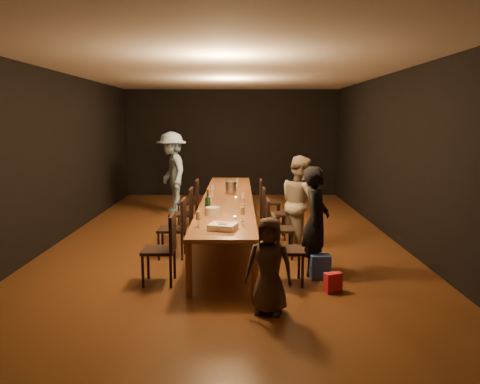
{
  "coord_description": "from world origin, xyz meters",
  "views": [
    {
      "loc": [
        0.22,
        -8.37,
        2.15
      ],
      "look_at": [
        0.23,
        -0.92,
        1.0
      ],
      "focal_mm": 35.0,
      "sensor_mm": 36.0,
      "label": 1
    }
  ],
  "objects_px": {
    "chair_left_2": "(181,213)",
    "woman_tan": "(301,203)",
    "plate_stack": "(213,211)",
    "champagne_bottle": "(208,201)",
    "chair_left_1": "(172,228)",
    "woman_birthday": "(316,221)",
    "chair_right_2": "(274,213)",
    "chair_left_0": "(159,249)",
    "birthday_cake": "(223,227)",
    "ice_bucket": "(231,187)",
    "chair_right_0": "(287,249)",
    "chair_right_1": "(280,228)",
    "chair_left_3": "(188,202)",
    "man_blue": "(172,172)",
    "chair_right_3": "(270,202)",
    "table": "(228,200)",
    "child": "(269,265)"
  },
  "relations": [
    {
      "from": "chair_right_2",
      "to": "chair_left_0",
      "type": "height_order",
      "value": "same"
    },
    {
      "from": "chair_left_0",
      "to": "man_blue",
      "type": "distance_m",
      "value": 4.98
    },
    {
      "from": "chair_right_3",
      "to": "champagne_bottle",
      "type": "relative_size",
      "value": 2.67
    },
    {
      "from": "chair_right_0",
      "to": "chair_left_0",
      "type": "bearing_deg",
      "value": -90.0
    },
    {
      "from": "chair_right_0",
      "to": "chair_left_2",
      "type": "distance_m",
      "value": 2.94
    },
    {
      "from": "chair_right_0",
      "to": "woman_birthday",
      "type": "bearing_deg",
      "value": 131.7
    },
    {
      "from": "chair_left_1",
      "to": "woman_birthday",
      "type": "xyz_separation_m",
      "value": [
        2.13,
        -0.82,
        0.3
      ]
    },
    {
      "from": "chair_left_1",
      "to": "chair_left_2",
      "type": "xyz_separation_m",
      "value": [
        0.0,
        1.2,
        0.0
      ]
    },
    {
      "from": "table",
      "to": "birthday_cake",
      "type": "height_order",
      "value": "birthday_cake"
    },
    {
      "from": "plate_stack",
      "to": "chair_right_3",
      "type": "bearing_deg",
      "value": 69.65
    },
    {
      "from": "plate_stack",
      "to": "man_blue",
      "type": "bearing_deg",
      "value": 106.13
    },
    {
      "from": "chair_left_2",
      "to": "chair_left_1",
      "type": "bearing_deg",
      "value": -180.0
    },
    {
      "from": "woman_tan",
      "to": "ice_bucket",
      "type": "height_order",
      "value": "woman_tan"
    },
    {
      "from": "chair_left_2",
      "to": "woman_tan",
      "type": "distance_m",
      "value": 2.25
    },
    {
      "from": "woman_tan",
      "to": "birthday_cake",
      "type": "distance_m",
      "value": 2.08
    },
    {
      "from": "chair_left_3",
      "to": "woman_tan",
      "type": "bearing_deg",
      "value": -134.01
    },
    {
      "from": "table",
      "to": "champagne_bottle",
      "type": "height_order",
      "value": "champagne_bottle"
    },
    {
      "from": "child",
      "to": "chair_right_1",
      "type": "bearing_deg",
      "value": 95.76
    },
    {
      "from": "birthday_cake",
      "to": "champagne_bottle",
      "type": "xyz_separation_m",
      "value": [
        -0.27,
        1.13,
        0.13
      ]
    },
    {
      "from": "chair_left_1",
      "to": "chair_left_3",
      "type": "xyz_separation_m",
      "value": [
        0.0,
        2.4,
        0.0
      ]
    },
    {
      "from": "chair_right_0",
      "to": "chair_right_3",
      "type": "relative_size",
      "value": 1.0
    },
    {
      "from": "child",
      "to": "birthday_cake",
      "type": "bearing_deg",
      "value": 135.9
    },
    {
      "from": "chair_right_1",
      "to": "chair_left_2",
      "type": "bearing_deg",
      "value": -125.22
    },
    {
      "from": "chair_right_1",
      "to": "chair_left_3",
      "type": "relative_size",
      "value": 1.0
    },
    {
      "from": "chair_right_1",
      "to": "chair_right_2",
      "type": "distance_m",
      "value": 1.2
    },
    {
      "from": "chair_right_1",
      "to": "chair_left_0",
      "type": "bearing_deg",
      "value": -54.78
    },
    {
      "from": "chair_right_3",
      "to": "child",
      "type": "bearing_deg",
      "value": -3.83
    },
    {
      "from": "chair_left_2",
      "to": "child",
      "type": "relative_size",
      "value": 0.85
    },
    {
      "from": "chair_left_0",
      "to": "chair_right_0",
      "type": "bearing_deg",
      "value": -90.0
    },
    {
      "from": "chair_right_0",
      "to": "champagne_bottle",
      "type": "distance_m",
      "value": 1.6
    },
    {
      "from": "chair_right_2",
      "to": "chair_right_3",
      "type": "relative_size",
      "value": 1.0
    },
    {
      "from": "man_blue",
      "to": "child",
      "type": "height_order",
      "value": "man_blue"
    },
    {
      "from": "table",
      "to": "man_blue",
      "type": "relative_size",
      "value": 3.19
    },
    {
      "from": "chair_right_3",
      "to": "woman_tan",
      "type": "xyz_separation_m",
      "value": [
        0.37,
        -2.0,
        0.33
      ]
    },
    {
      "from": "chair_left_1",
      "to": "ice_bucket",
      "type": "relative_size",
      "value": 4.01
    },
    {
      "from": "table",
      "to": "chair_left_1",
      "type": "height_order",
      "value": "chair_left_1"
    },
    {
      "from": "chair_right_2",
      "to": "champagne_bottle",
      "type": "distance_m",
      "value": 1.82
    },
    {
      "from": "ice_bucket",
      "to": "chair_left_3",
      "type": "bearing_deg",
      "value": 143.11
    },
    {
      "from": "chair_right_0",
      "to": "chair_right_2",
      "type": "height_order",
      "value": "same"
    },
    {
      "from": "champagne_bottle",
      "to": "plate_stack",
      "type": "bearing_deg",
      "value": -67.46
    },
    {
      "from": "woman_birthday",
      "to": "man_blue",
      "type": "bearing_deg",
      "value": 50.83
    },
    {
      "from": "chair_left_3",
      "to": "man_blue",
      "type": "height_order",
      "value": "man_blue"
    },
    {
      "from": "chair_right_1",
      "to": "man_blue",
      "type": "distance_m",
      "value": 4.36
    },
    {
      "from": "chair_left_0",
      "to": "champagne_bottle",
      "type": "distance_m",
      "value": 1.28
    },
    {
      "from": "plate_stack",
      "to": "champagne_bottle",
      "type": "bearing_deg",
      "value": 112.54
    },
    {
      "from": "chair_right_2",
      "to": "plate_stack",
      "type": "distance_m",
      "value": 1.91
    },
    {
      "from": "chair_left_0",
      "to": "birthday_cake",
      "type": "xyz_separation_m",
      "value": [
        0.85,
        -0.09,
        0.32
      ]
    },
    {
      "from": "chair_right_2",
      "to": "woman_tan",
      "type": "bearing_deg",
      "value": 24.92
    },
    {
      "from": "chair_left_2",
      "to": "woman_tan",
      "type": "height_order",
      "value": "woman_tan"
    },
    {
      "from": "chair_right_0",
      "to": "chair_right_1",
      "type": "relative_size",
      "value": 1.0
    }
  ]
}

